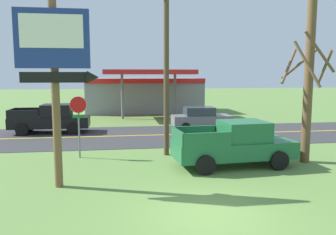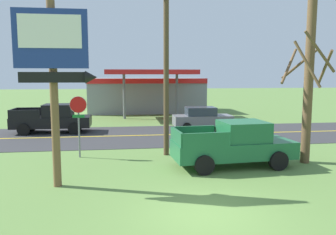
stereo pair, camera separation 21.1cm
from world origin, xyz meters
The scene contains 11 objects.
ground_plane centered at (0.00, 0.00, 0.00)m, with size 180.00×180.00×0.00m, color #5B7F3D.
road_asphalt centered at (0.00, 13.00, 0.01)m, with size 140.00×8.00×0.02m, color #333335.
road_centre_line centered at (0.00, 13.00, 0.02)m, with size 126.00×0.20×0.01m, color gold.
motel_sign centered at (-4.55, 3.06, 4.37)m, with size 2.71×0.54×6.43m.
stop_sign centered at (-4.36, 7.47, 2.03)m, with size 0.80×0.08×2.95m.
utility_pole centered at (-0.16, 7.46, 4.85)m, with size 2.08×0.26×9.05m.
bare_tree centered at (5.87, 5.14, 3.77)m, with size 2.22×2.18×7.35m.
gas_station centered at (0.27, 27.57, 1.94)m, with size 12.00×11.50×4.40m.
pickup_green_parked_on_lawn centered at (2.50, 4.95, 0.96)m, with size 5.33×2.53×1.96m.
pickup_black_on_road centered at (-7.04, 15.00, 0.96)m, with size 5.20×2.24×1.96m.
car_grey_near_lane centered at (3.42, 15.00, 0.83)m, with size 4.20×2.00×1.64m.
Camera 1 is at (-2.48, -9.01, 3.95)m, focal length 36.53 mm.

